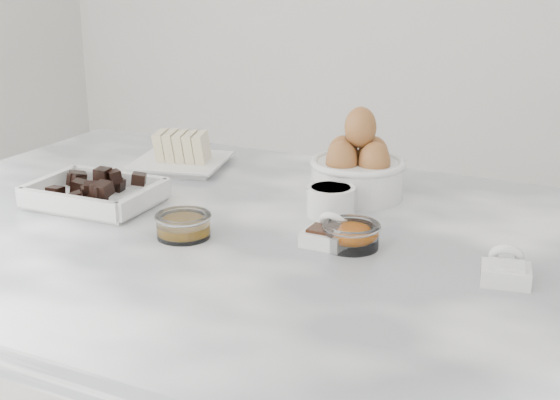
# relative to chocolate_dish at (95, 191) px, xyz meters

# --- Properties ---
(marble_slab) EXTENTS (1.20, 0.80, 0.04)m
(marble_slab) POSITION_rel_chocolate_dish_xyz_m (0.28, 0.01, -0.04)
(marble_slab) COLOR white
(marble_slab) RESTS_ON cabinet
(chocolate_dish) EXTENTS (0.20, 0.15, 0.05)m
(chocolate_dish) POSITION_rel_chocolate_dish_xyz_m (0.00, 0.00, 0.00)
(chocolate_dish) COLOR white
(chocolate_dish) RESTS_ON marble_slab
(butter_plate) EXTENTS (0.19, 0.19, 0.06)m
(butter_plate) POSITION_rel_chocolate_dish_xyz_m (-0.00, 0.23, 0.00)
(butter_plate) COLOR white
(butter_plate) RESTS_ON marble_slab
(sugar_ramekin) EXTENTS (0.07, 0.07, 0.04)m
(sugar_ramekin) POSITION_rel_chocolate_dish_xyz_m (0.34, 0.12, 0.00)
(sugar_ramekin) COLOR white
(sugar_ramekin) RESTS_ON marble_slab
(egg_bowl) EXTENTS (0.15, 0.15, 0.14)m
(egg_bowl) POSITION_rel_chocolate_dish_xyz_m (0.35, 0.22, 0.03)
(egg_bowl) COLOR white
(egg_bowl) RESTS_ON marble_slab
(honey_bowl) EXTENTS (0.08, 0.08, 0.03)m
(honey_bowl) POSITION_rel_chocolate_dish_xyz_m (0.20, -0.06, -0.00)
(honey_bowl) COLOR white
(honey_bowl) RESTS_ON marble_slab
(zest_bowl) EXTENTS (0.08, 0.08, 0.03)m
(zest_bowl) POSITION_rel_chocolate_dish_xyz_m (0.42, 0.01, -0.00)
(zest_bowl) COLOR white
(zest_bowl) RESTS_ON marble_slab
(vanilla_spoon) EXTENTS (0.06, 0.07, 0.04)m
(vanilla_spoon) POSITION_rel_chocolate_dish_xyz_m (0.38, 0.01, -0.01)
(vanilla_spoon) COLOR white
(vanilla_spoon) RESTS_ON marble_slab
(salt_spoon) EXTENTS (0.07, 0.08, 0.04)m
(salt_spoon) POSITION_rel_chocolate_dish_xyz_m (0.62, -0.01, -0.01)
(salt_spoon) COLOR white
(salt_spoon) RESTS_ON marble_slab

